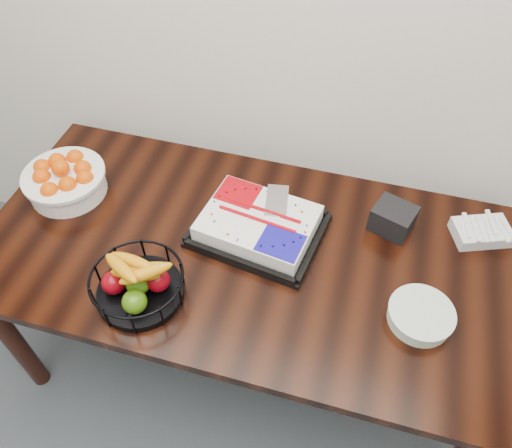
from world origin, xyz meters
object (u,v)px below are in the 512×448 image
(tangerine_bowl, at_px, (64,176))
(napkin_box, at_px, (393,218))
(table, at_px, (244,263))
(plate_stack, at_px, (420,316))
(cake_tray, at_px, (258,225))
(fruit_basket, at_px, (138,283))

(tangerine_bowl, bearing_deg, napkin_box, 7.23)
(table, distance_m, tangerine_bowl, 0.73)
(table, bearing_deg, plate_stack, -11.32)
(cake_tray, bearing_deg, table, -111.37)
(napkin_box, bearing_deg, fruit_basket, -145.69)
(cake_tray, bearing_deg, plate_stack, -19.54)
(plate_stack, bearing_deg, fruit_basket, -170.16)
(fruit_basket, height_order, napkin_box, fruit_basket)
(table, xyz_separation_m, plate_stack, (0.59, -0.12, 0.11))
(cake_tray, height_order, napkin_box, napkin_box)
(table, relative_size, napkin_box, 13.39)
(fruit_basket, xyz_separation_m, plate_stack, (0.85, 0.15, -0.04))
(cake_tray, xyz_separation_m, tangerine_bowl, (-0.74, 0.00, 0.04))
(table, xyz_separation_m, tangerine_bowl, (-0.70, 0.08, 0.17))
(cake_tray, distance_m, plate_stack, 0.60)
(cake_tray, height_order, tangerine_bowl, tangerine_bowl)
(fruit_basket, height_order, plate_stack, fruit_basket)
(napkin_box, bearing_deg, tangerine_bowl, -172.77)
(fruit_basket, bearing_deg, plate_stack, 9.84)
(tangerine_bowl, bearing_deg, table, -6.55)
(napkin_box, bearing_deg, table, -153.98)
(cake_tray, xyz_separation_m, napkin_box, (0.44, 0.15, 0.01))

